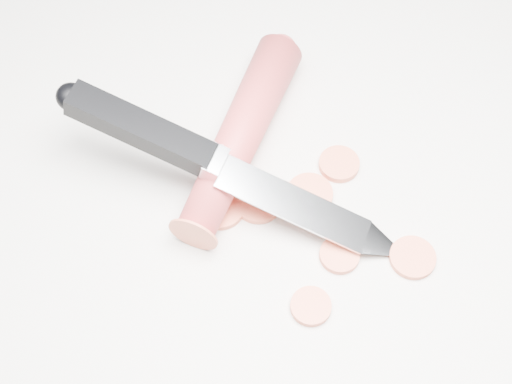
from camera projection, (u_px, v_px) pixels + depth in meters
ground at (291, 179)px, 0.58m from camera, size 2.40×2.40×0.00m
carrot at (240, 135)px, 0.58m from camera, size 0.18×0.14×0.04m
carrot_slice_0 at (310, 194)px, 0.57m from camera, size 0.04×0.04×0.01m
carrot_slice_1 at (311, 306)px, 0.53m from camera, size 0.03×0.03×0.01m
carrot_slice_2 at (258, 202)px, 0.57m from camera, size 0.04×0.04×0.01m
carrot_slice_3 at (413, 258)px, 0.55m from camera, size 0.04×0.04×0.01m
carrot_slice_4 at (339, 164)px, 0.59m from camera, size 0.03×0.03×0.01m
carrot_slice_5 at (221, 208)px, 0.57m from camera, size 0.04×0.04×0.01m
carrot_slice_6 at (340, 255)px, 0.55m from camera, size 0.03×0.03×0.01m
kitchen_knife at (235, 170)px, 0.54m from camera, size 0.19×0.26×0.08m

